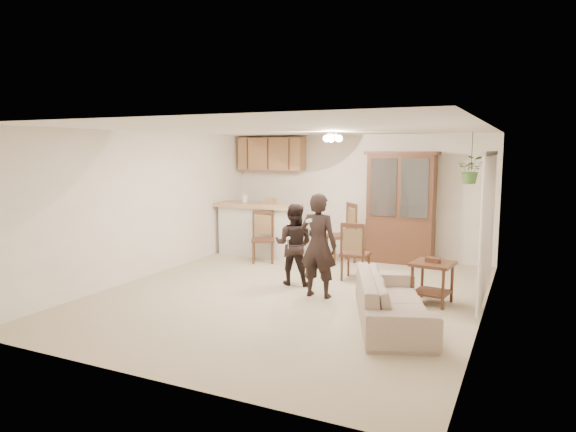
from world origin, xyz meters
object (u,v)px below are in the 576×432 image
at_px(child, 294,244).
at_px(chair_bar, 263,248).
at_px(chair_hutch_right, 355,263).
at_px(adult, 318,238).
at_px(sofa, 393,295).
at_px(china_hutch, 401,208).
at_px(side_table, 432,282).
at_px(chair_hutch_left, 341,245).

height_order(child, chair_bar, child).
bearing_deg(chair_hutch_right, adult, 80.35).
bearing_deg(chair_hutch_right, sofa, 119.37).
distance_m(child, china_hutch, 2.71).
xyz_separation_m(child, side_table, (2.24, -0.12, -0.36)).
height_order(adult, chair_hutch_left, adult).
height_order(sofa, china_hutch, china_hutch).
height_order(child, chair_hutch_left, child).
relative_size(china_hutch, chair_hutch_right, 2.18).
bearing_deg(adult, child, -38.61).
bearing_deg(china_hutch, chair_hutch_right, -102.84).
relative_size(child, side_table, 2.01).
height_order(china_hutch, chair_hutch_right, china_hutch).
xyz_separation_m(sofa, child, (-1.94, 1.19, 0.31)).
bearing_deg(sofa, china_hutch, -8.96).
height_order(child, chair_hutch_right, child).
bearing_deg(chair_hutch_left, chair_bar, -103.12).
bearing_deg(chair_bar, chair_hutch_left, 1.01).
bearing_deg(chair_hutch_left, china_hutch, 71.95).
bearing_deg(chair_hutch_left, adult, -29.09).
relative_size(child, chair_bar, 1.35).
distance_m(sofa, adult, 1.57).
height_order(adult, chair_hutch_right, adult).
distance_m(side_table, chair_hutch_left, 2.97).
relative_size(child, chair_hutch_right, 1.36).
relative_size(adult, chair_bar, 1.80).
height_order(adult, china_hutch, china_hutch).
height_order(china_hutch, chair_bar, china_hutch).
xyz_separation_m(side_table, chair_hutch_right, (-1.42, 0.84, -0.03)).
bearing_deg(child, chair_bar, -53.89).
height_order(sofa, adult, adult).
relative_size(chair_bar, chair_hutch_left, 0.87).
relative_size(china_hutch, chair_hutch_left, 1.88).
distance_m(adult, side_table, 1.76).
height_order(sofa, chair_hutch_right, chair_hutch_right).
distance_m(adult, chair_hutch_left, 2.57).
xyz_separation_m(sofa, chair_hutch_right, (-1.11, 1.91, -0.09)).
bearing_deg(adult, chair_hutch_left, -78.64).
xyz_separation_m(chair_bar, chair_hutch_right, (2.06, -0.52, -0.00)).
distance_m(sofa, child, 2.29).
height_order(sofa, chair_hutch_left, chair_hutch_left).
relative_size(chair_hutch_left, chair_hutch_right, 1.16).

